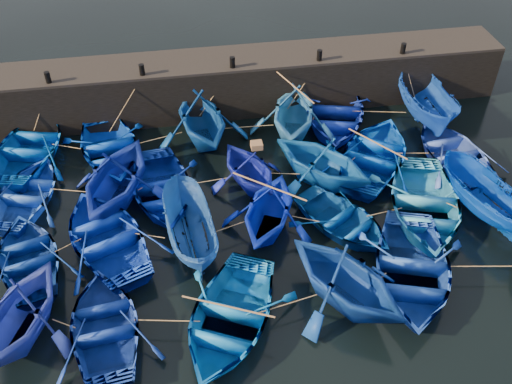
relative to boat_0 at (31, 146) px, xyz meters
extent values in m
plane|color=black|center=(9.09, -7.93, -0.56)|extent=(120.00, 120.00, 0.00)
cube|color=black|center=(9.09, 2.57, 0.69)|extent=(26.00, 2.50, 2.50)
cube|color=black|center=(9.09, 2.57, 2.00)|extent=(26.00, 2.50, 0.12)
cylinder|color=black|center=(1.09, 1.67, 2.31)|extent=(0.24, 0.24, 0.50)
cylinder|color=black|center=(5.09, 1.67, 2.31)|extent=(0.24, 0.24, 0.50)
cylinder|color=black|center=(9.09, 1.67, 2.31)|extent=(0.24, 0.24, 0.50)
cylinder|color=black|center=(13.09, 1.67, 2.31)|extent=(0.24, 0.24, 0.50)
cylinder|color=black|center=(17.09, 1.67, 2.31)|extent=(0.24, 0.24, 0.50)
imported|color=#003B92|center=(0.00, 0.00, 0.00)|extent=(5.00, 6.14, 1.12)
imported|color=#0337CB|center=(3.33, -0.66, -0.03)|extent=(4.62, 5.75, 1.06)
imported|color=navy|center=(7.42, -0.04, 0.68)|extent=(4.74, 5.28, 2.48)
imported|color=blue|center=(11.56, -0.15, 0.64)|extent=(5.05, 5.48, 2.40)
imported|color=navy|center=(13.62, 0.36, 0.04)|extent=(5.45, 6.62, 1.20)
imported|color=#0E3EAF|center=(17.85, -0.16, 0.44)|extent=(2.08, 5.21, 2.00)
imported|color=blue|center=(0.24, -3.04, -0.10)|extent=(4.25, 5.13, 0.92)
imported|color=navy|center=(3.81, -3.56, 0.71)|extent=(5.67, 6.03, 2.54)
imported|color=#052392|center=(5.44, -3.68, -0.04)|extent=(4.09, 5.34, 1.03)
imported|color=navy|center=(9.01, -3.52, 0.40)|extent=(4.25, 4.54, 1.92)
imported|color=#0A4E9B|center=(11.95, -3.76, 0.62)|extent=(5.88, 5.92, 2.36)
imported|color=#0035A6|center=(14.49, -3.07, 0.01)|extent=(6.29, 6.72, 1.13)
imported|color=#2B4AB4|center=(17.90, -3.33, -0.05)|extent=(4.12, 5.31, 1.01)
imported|color=navy|center=(0.73, -6.54, -0.10)|extent=(4.22, 5.10, 0.92)
imported|color=#092DB4|center=(3.40, -6.04, -0.02)|extent=(5.44, 6.25, 1.08)
imported|color=navy|center=(6.37, -6.49, 0.30)|extent=(2.19, 4.61, 1.72)
imported|color=#061ECB|center=(9.32, -6.13, 0.50)|extent=(4.85, 5.11, 2.11)
imported|color=navy|center=(12.08, -6.60, -0.12)|extent=(4.81, 5.17, 0.87)
imported|color=blue|center=(15.33, -6.39, 0.02)|extent=(5.36, 6.48, 1.16)
imported|color=#00329D|center=(17.54, -6.83, 0.33)|extent=(3.24, 4.94, 1.79)
imported|color=#2133A4|center=(0.94, -9.47, 0.55)|extent=(4.91, 5.24, 2.22)
imported|color=navy|center=(3.46, -9.91, -0.09)|extent=(3.76, 4.88, 0.94)
imported|color=blue|center=(7.27, -10.30, -0.02)|extent=(5.59, 6.26, 1.07)
imported|color=navy|center=(11.14, -9.88, 0.65)|extent=(5.84, 6.02, 2.42)
imported|color=#133B9C|center=(13.67, -9.38, 0.01)|extent=(5.41, 6.41, 1.14)
cube|color=brown|center=(9.31, -3.52, 1.48)|extent=(0.45, 0.42, 0.24)
cylinder|color=tan|center=(1.67, -0.33, -0.01)|extent=(1.55, 0.69, 0.04)
cylinder|color=tan|center=(5.38, -0.35, -0.01)|extent=(2.30, 0.65, 0.04)
cylinder|color=tan|center=(9.49, -0.10, -0.01)|extent=(2.34, 0.14, 0.04)
cylinder|color=tan|center=(12.59, 0.11, -0.01)|extent=(0.29, 0.53, 0.04)
cylinder|color=tan|center=(15.73, 0.10, -0.01)|extent=(2.44, 0.56, 0.04)
cylinder|color=tan|center=(2.03, -3.30, -0.01)|extent=(1.78, 0.56, 0.04)
cylinder|color=tan|center=(4.63, -3.62, -0.01)|extent=(0.19, 0.15, 0.04)
cylinder|color=tan|center=(7.23, -3.60, -0.01)|extent=(1.77, 0.20, 0.04)
cylinder|color=tan|center=(10.48, -3.64, -0.01)|extent=(1.14, 0.28, 0.04)
cylinder|color=tan|center=(13.22, -3.42, -0.01)|extent=(0.77, 0.71, 0.04)
cylinder|color=tan|center=(16.20, -3.20, -0.01)|extent=(1.61, 0.30, 0.04)
cylinder|color=tan|center=(2.07, -6.29, -0.01)|extent=(0.89, 0.54, 0.04)
cylinder|color=tan|center=(4.89, -6.26, -0.01)|extent=(1.18, 0.49, 0.04)
cylinder|color=tan|center=(7.84, -6.31, -0.01)|extent=(1.16, 0.39, 0.04)
cylinder|color=tan|center=(10.70, -6.37, -0.01)|extent=(0.98, 0.50, 0.04)
cylinder|color=tan|center=(13.71, -6.50, -0.01)|extent=(1.45, 0.25, 0.04)
cylinder|color=tan|center=(16.44, -6.61, -0.01)|extent=(0.43, 0.46, 0.04)
cylinder|color=tan|center=(2.20, -9.69, -0.01)|extent=(0.75, 0.48, 0.04)
cylinder|color=tan|center=(5.37, -10.10, -0.01)|extent=(2.02, 0.42, 0.04)
cylinder|color=tan|center=(9.20, -10.09, -0.01)|extent=(2.07, 0.45, 0.04)
cylinder|color=tan|center=(12.40, -9.63, -0.01)|extent=(0.75, 0.53, 0.04)
cylinder|color=tan|center=(16.13, -9.64, -0.01)|extent=(3.13, 0.55, 0.04)
cylinder|color=tan|center=(0.54, 1.39, 1.03)|extent=(1.13, 0.42, 2.09)
cylinder|color=tan|center=(4.21, 1.05, 1.03)|extent=(1.79, 1.08, 2.10)
cylinder|color=tan|center=(8.25, 1.36, 1.03)|extent=(1.70, 0.46, 2.09)
cylinder|color=tan|center=(12.32, 1.31, 1.03)|extent=(1.56, 0.57, 2.09)
cylinder|color=tan|center=(13.35, 1.57, 1.03)|extent=(0.57, 0.05, 2.08)
cylinder|color=tan|center=(17.47, 1.31, 1.03)|extent=(0.81, 0.58, 2.08)
cylinder|color=#99724C|center=(11.56, -0.15, 1.87)|extent=(1.08, 2.84, 0.06)
cylinder|color=#99724C|center=(14.49, -3.07, 0.60)|extent=(1.77, 2.49, 0.06)
cylinder|color=#99724C|center=(9.32, -6.13, 1.58)|extent=(2.34, 1.97, 0.06)
cylinder|color=#99724C|center=(7.27, -10.30, 0.54)|extent=(2.74, 1.32, 0.06)
camera|label=1|loc=(6.34, -21.11, 14.74)|focal=40.00mm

